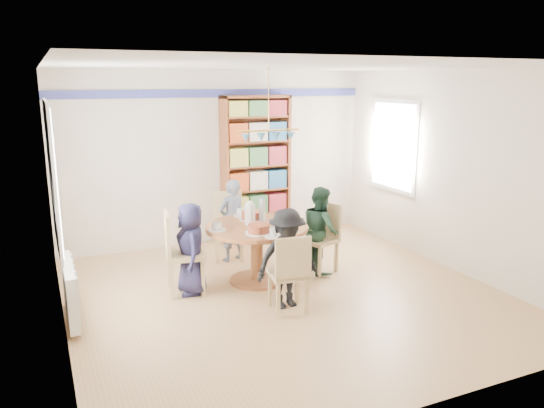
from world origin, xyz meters
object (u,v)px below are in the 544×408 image
radiator (70,291)px  person_left (191,249)px  dining_table (257,240)px  person_right (321,230)px  person_far (232,220)px  person_near (287,258)px  bookshelf (256,170)px  chair_right (323,234)px  chair_far (228,222)px  chair_near (290,271)px  chair_left (178,249)px

radiator → person_left: size_ratio=0.89×
dining_table → person_right: person_right is taller
dining_table → radiator: bearing=-173.7°
person_far → person_near: (0.02, -1.78, -0.02)m
person_right → bookshelf: size_ratio=0.51×
chair_right → person_far: person_far is taller
dining_table → person_near: size_ratio=1.12×
chair_far → person_left: size_ratio=0.86×
dining_table → chair_near: bearing=-91.6°
person_right → person_far: (-0.93, 0.92, 0.01)m
dining_table → chair_right: 0.99m
radiator → chair_right: size_ratio=1.07×
chair_left → person_far: (1.01, 0.89, 0.03)m
chair_left → chair_right: size_ratio=1.09×
chair_right → chair_near: size_ratio=1.02×
person_right → person_near: bearing=139.1°
radiator → person_left: bearing=9.4°
person_far → person_near: person_far is taller
person_right → bookshelf: bearing=12.5°
chair_right → bookshelf: bookshelf is taller
radiator → dining_table: size_ratio=0.77×
chair_near → person_left: 1.32m
radiator → chair_near: (2.24, -0.78, 0.15)m
chair_left → chair_far: (1.00, 1.03, -0.03)m
radiator → chair_left: bearing=12.8°
chair_left → dining_table: bearing=-2.0°
dining_table → person_near: bearing=-89.0°
person_left → bookshelf: 2.48m
chair_near → bookshelf: bookshelf is taller
chair_near → person_near: 0.20m
person_left → person_right: person_right is taller
dining_table → chair_right: chair_right is taller
dining_table → person_left: 0.87m
person_near → bookshelf: 2.80m
chair_far → person_near: (0.02, -1.92, 0.04)m
chair_right → chair_far: (-0.99, 1.04, 0.02)m
chair_left → person_far: person_far is taller
person_left → person_near: (0.88, -0.83, 0.01)m
chair_far → person_right: 1.42m
dining_table → person_far: size_ratio=1.09×
radiator → chair_left: 1.31m
chair_far → bookshelf: bearing=44.4°
chair_near → person_far: size_ratio=0.77×
chair_near → person_near: size_ratio=0.79×
chair_right → chair_far: chair_far is taller
dining_table → person_far: person_far is taller
chair_left → bookshelf: (1.74, 1.76, 0.58)m
chair_far → chair_near: (-0.02, -2.10, -0.03)m
person_left → person_near: 1.21m
chair_left → chair_right: (2.00, -0.01, -0.05)m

